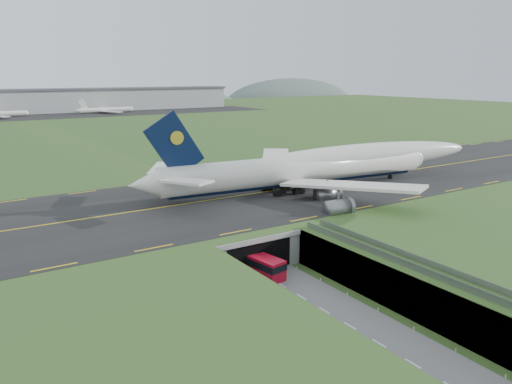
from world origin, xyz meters
TOP-DOWN VIEW (x-y plane):
  - ground at (0.00, 0.00)m, footprint 900.00×900.00m
  - airfield_deck at (0.00, 0.00)m, footprint 800.00×800.00m
  - trench_road at (0.00, -7.50)m, footprint 12.00×75.00m
  - taxiway at (0.00, 33.00)m, footprint 800.00×44.00m
  - tunnel_portal at (0.00, 16.71)m, footprint 17.00×22.30m
  - guideway at (11.00, -19.11)m, footprint 3.00×53.00m
  - jumbo_jet at (31.63, 29.79)m, footprint 88.05×57.53m
  - shuttle_tram at (-0.55, 6.55)m, footprint 4.39×8.60m
  - cargo_terminal at (-0.11, 299.41)m, footprint 320.00×67.00m
  - distant_hills at (64.38, 430.00)m, footprint 700.00×91.00m

SIDE VIEW (x-z plane):
  - distant_hills at x=64.38m, z-range -34.00..26.00m
  - ground at x=0.00m, z-range 0.00..0.00m
  - trench_road at x=0.00m, z-range 0.00..0.20m
  - shuttle_tram at x=-0.55m, z-range 0.16..3.49m
  - airfield_deck at x=0.00m, z-range 0.00..6.00m
  - tunnel_portal at x=0.00m, z-range 0.33..6.33m
  - guideway at x=11.00m, z-range 1.80..8.85m
  - taxiway at x=0.00m, z-range 6.00..6.18m
  - jumbo_jet at x=31.63m, z-range 1.57..20.69m
  - cargo_terminal at x=-0.11m, z-range 6.16..21.76m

